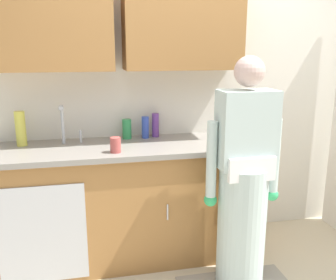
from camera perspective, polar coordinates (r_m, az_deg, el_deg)
kitchen_wall_with_uppers at (r=3.14m, az=-0.09°, el=10.45°), size 4.80×0.44×2.70m
counter_cabinet at (r=3.04m, az=-6.70°, el=-9.77°), size 1.90×0.62×0.90m
countertop at (r=2.88m, az=-6.90°, el=-1.16°), size 1.96×0.66×0.04m
sink at (r=2.88m, az=-15.01°, el=-1.43°), size 0.50×0.36×0.35m
person_at_sink at (r=2.65m, az=11.44°, el=-7.91°), size 0.55×0.34×1.62m
bottle_soap at (r=3.07m, az=-6.32°, el=1.69°), size 0.07×0.07×0.16m
bottle_cleaner_spray at (r=3.11m, az=-1.94°, el=2.30°), size 0.06×0.06×0.20m
bottle_water_short at (r=3.07m, az=-3.50°, el=1.95°), size 0.06×0.06×0.18m
bottle_water_tall at (r=3.03m, az=-21.64°, el=1.63°), size 0.08×0.08×0.26m
cup_by_sink at (r=2.67m, az=-8.04°, el=-0.76°), size 0.08×0.08×0.11m
knife_on_counter at (r=2.89m, az=10.29°, el=-0.79°), size 0.23×0.12×0.01m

